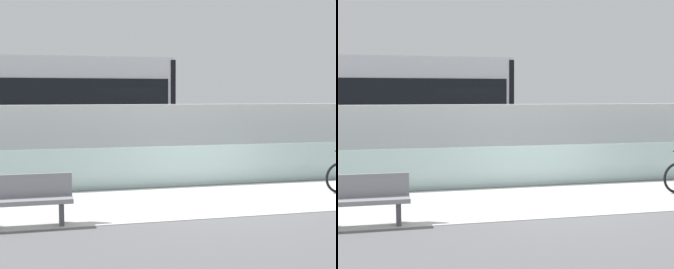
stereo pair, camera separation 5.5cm
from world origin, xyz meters
TOP-DOWN VIEW (x-y plane):
  - ground_plane at (0.00, 0.00)m, footprint 200.00×200.00m
  - bike_path_deck at (0.00, 0.00)m, footprint 32.00×3.20m
  - glass_parapet at (0.00, 1.85)m, footprint 32.00×0.05m
  - concrete_barrier_wall at (0.00, 3.65)m, footprint 32.00×0.36m
  - tram_rail_near at (0.00, 6.13)m, footprint 32.00×0.08m
  - tram_rail_far at (0.00, 7.57)m, footprint 32.00×0.08m
  - bench at (-3.98, -1.29)m, footprint 1.60×0.45m

SIDE VIEW (x-z plane):
  - ground_plane at x=0.00m, z-range 0.00..0.00m
  - tram_rail_near at x=0.00m, z-range 0.00..0.01m
  - tram_rail_far at x=0.00m, z-range 0.00..0.01m
  - bike_path_deck at x=0.00m, z-range 0.00..0.01m
  - bench at x=-3.98m, z-range 0.03..0.92m
  - glass_parapet at x=0.00m, z-range 0.00..1.00m
  - concrete_barrier_wall at x=0.00m, z-range 0.00..2.00m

